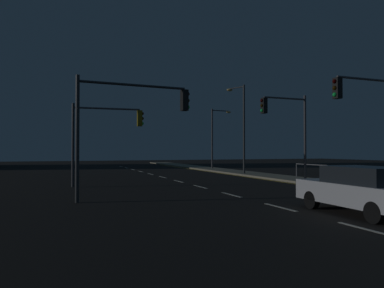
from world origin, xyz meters
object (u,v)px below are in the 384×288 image
(street_lamp_far_end, at_px, (216,132))
(traffic_light_far_left, at_px, (106,128))
(traffic_light_far_center, at_px, (287,121))
(street_lamp_corner, at_px, (241,120))
(car, at_px, (361,189))
(traffic_light_near_left, at_px, (365,110))
(traffic_light_near_right, at_px, (131,113))

(street_lamp_far_end, bearing_deg, traffic_light_far_left, -132.38)
(traffic_light_far_center, height_order, street_lamp_corner, street_lamp_corner)
(street_lamp_corner, bearing_deg, traffic_light_far_center, -99.37)
(car, bearing_deg, traffic_light_far_left, 118.21)
(traffic_light_near_left, relative_size, traffic_light_near_right, 1.08)
(traffic_light_far_center, distance_m, traffic_light_near_right, 11.09)
(traffic_light_far_left, relative_size, traffic_light_far_center, 0.88)
(traffic_light_far_center, height_order, traffic_light_near_right, traffic_light_far_center)
(car, relative_size, street_lamp_corner, 0.59)
(traffic_light_near_right, relative_size, street_lamp_far_end, 0.79)
(traffic_light_far_center, relative_size, traffic_light_near_right, 1.06)
(traffic_light_near_right, height_order, street_lamp_far_end, street_lamp_far_end)
(car, relative_size, traffic_light_far_left, 0.92)
(traffic_light_far_center, bearing_deg, traffic_light_near_left, -89.04)
(traffic_light_far_left, relative_size, street_lamp_far_end, 0.74)
(car, distance_m, traffic_light_far_center, 11.12)
(car, distance_m, street_lamp_far_end, 28.46)
(traffic_light_far_left, bearing_deg, street_lamp_far_end, 47.62)
(traffic_light_near_left, relative_size, street_lamp_corner, 0.73)
(traffic_light_near_left, xyz_separation_m, traffic_light_far_left, (-10.79, 8.65, -0.60))
(car, relative_size, traffic_light_far_center, 0.81)
(street_lamp_far_end, bearing_deg, traffic_light_far_center, -99.56)
(traffic_light_far_center, distance_m, street_lamp_far_end, 17.75)
(street_lamp_far_end, xyz_separation_m, street_lamp_corner, (-1.52, -8.83, 0.52))
(traffic_light_far_left, relative_size, street_lamp_corner, 0.63)
(traffic_light_far_left, distance_m, street_lamp_corner, 13.63)
(traffic_light_far_left, distance_m, traffic_light_far_center, 11.00)
(traffic_light_near_left, height_order, traffic_light_far_left, traffic_light_near_left)
(car, bearing_deg, traffic_light_far_center, 67.89)
(traffic_light_far_center, bearing_deg, traffic_light_far_left, 166.57)
(car, height_order, traffic_light_near_right, traffic_light_near_right)
(traffic_light_far_center, bearing_deg, street_lamp_corner, 80.63)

